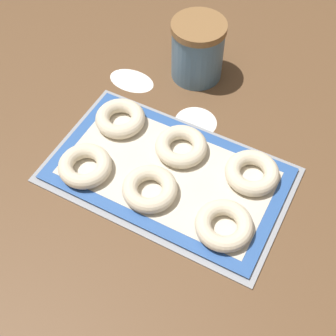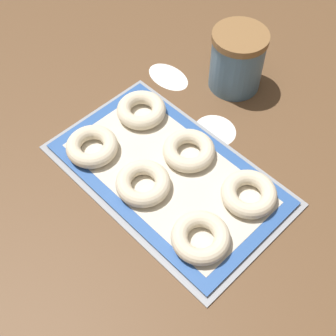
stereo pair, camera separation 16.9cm
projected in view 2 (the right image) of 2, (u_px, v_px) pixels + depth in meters
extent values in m
plane|color=brown|center=(163.00, 175.00, 0.96)|extent=(2.80, 2.80, 0.00)
cube|color=#93969B|center=(168.00, 174.00, 0.96)|extent=(0.49, 0.29, 0.01)
cube|color=#2D569E|center=(168.00, 173.00, 0.96)|extent=(0.47, 0.27, 0.00)
cube|color=beige|center=(168.00, 173.00, 0.95)|extent=(0.42, 0.22, 0.00)
torus|color=beige|center=(92.00, 146.00, 0.97)|extent=(0.11, 0.11, 0.03)
torus|color=beige|center=(144.00, 184.00, 0.92)|extent=(0.11, 0.11, 0.03)
torus|color=beige|center=(201.00, 237.00, 0.85)|extent=(0.11, 0.11, 0.03)
torus|color=beige|center=(141.00, 110.00, 1.03)|extent=(0.11, 0.11, 0.03)
torus|color=beige|center=(189.00, 151.00, 0.97)|extent=(0.11, 0.11, 0.03)
torus|color=beige|center=(249.00, 194.00, 0.90)|extent=(0.11, 0.11, 0.03)
cylinder|color=slate|center=(237.00, 63.00, 1.07)|extent=(0.12, 0.12, 0.13)
cylinder|color=olive|center=(241.00, 37.00, 1.01)|extent=(0.13, 0.13, 0.02)
ellipsoid|color=white|center=(168.00, 76.00, 1.13)|extent=(0.11, 0.07, 0.00)
ellipsoid|color=white|center=(215.00, 130.00, 1.03)|extent=(0.10, 0.09, 0.00)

